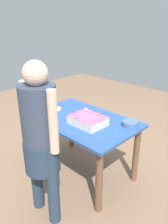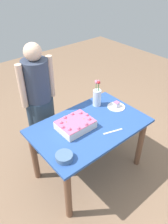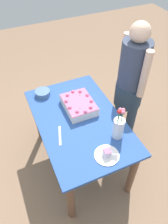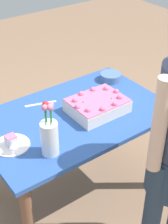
% 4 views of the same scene
% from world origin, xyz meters
% --- Properties ---
extents(ground_plane, '(8.00, 8.00, 0.00)m').
position_xyz_m(ground_plane, '(0.00, 0.00, 0.00)').
color(ground_plane, '#8B6A50').
extents(dining_table, '(1.25, 0.80, 0.73)m').
position_xyz_m(dining_table, '(0.00, 0.00, 0.60)').
color(dining_table, '#2C529E').
rests_on(dining_table, ground_plane).
extents(sheet_cake, '(0.36, 0.28, 0.11)m').
position_xyz_m(sheet_cake, '(-0.15, 0.06, 0.77)').
color(sheet_cake, white).
rests_on(sheet_cake, dining_table).
extents(serving_plate_with_slice, '(0.21, 0.21, 0.07)m').
position_xyz_m(serving_plate_with_slice, '(0.47, 0.05, 0.74)').
color(serving_plate_with_slice, white).
rests_on(serving_plate_with_slice, dining_table).
extents(cake_knife, '(0.22, 0.09, 0.00)m').
position_xyz_m(cake_knife, '(0.11, -0.24, 0.73)').
color(cake_knife, silver).
rests_on(cake_knife, dining_table).
extents(flower_vase, '(0.10, 0.10, 0.33)m').
position_xyz_m(flower_vase, '(0.32, 0.24, 0.85)').
color(flower_vase, silver).
rests_on(flower_vase, dining_table).
extents(fruit_bowl, '(0.16, 0.16, 0.06)m').
position_xyz_m(fruit_bowl, '(-0.50, -0.22, 0.75)').
color(fruit_bowl, '#4F6F96').
rests_on(fruit_bowl, dining_table).
extents(person_standing, '(0.45, 0.31, 1.49)m').
position_xyz_m(person_standing, '(-0.20, 0.70, 0.85)').
color(person_standing, '#273A4E').
rests_on(person_standing, ground_plane).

